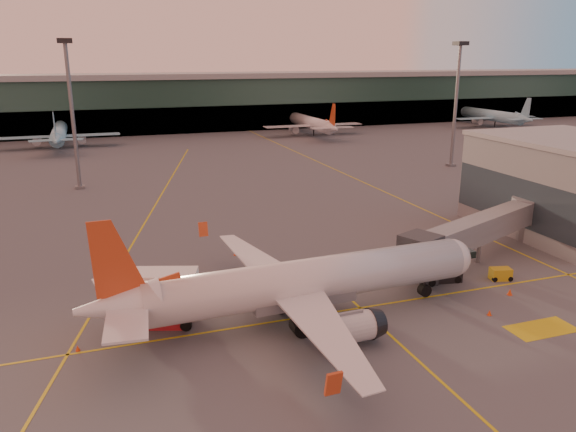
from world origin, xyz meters
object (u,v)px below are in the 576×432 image
object	(u,v)px
gpu_cart	(501,274)
pushback_tug	(443,274)
main_airplane	(300,284)
catering_truck	(162,295)

from	to	relation	value
gpu_cart	pushback_tug	bearing A→B (deg)	177.33
main_airplane	pushback_tug	size ratio (longest dim) A/B	9.68
main_airplane	gpu_cart	distance (m)	23.67
main_airplane	gpu_cart	bearing A→B (deg)	2.50
catering_truck	main_airplane	bearing A→B (deg)	1.70
gpu_cart	pushback_tug	size ratio (longest dim) A/B	0.64
main_airplane	catering_truck	world-z (taller)	main_airplane
main_airplane	gpu_cart	size ratio (longest dim) A/B	15.19
main_airplane	pushback_tug	bearing A→B (deg)	9.70
main_airplane	catering_truck	xyz separation A→B (m)	(-11.53, 3.47, -0.80)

